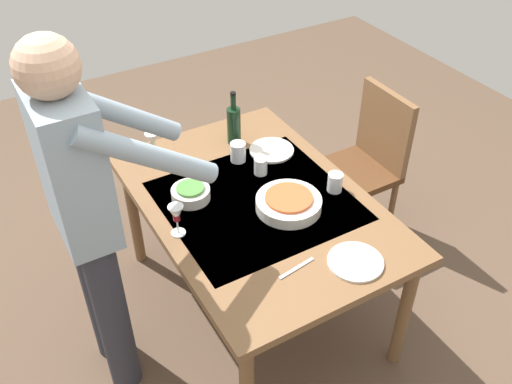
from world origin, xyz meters
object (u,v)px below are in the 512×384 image
object	(u,v)px
water_cup_far_left	(238,152)
water_cup_near_left	(335,182)
chair_near	(368,157)
wine_glass_left	(152,141)
water_cup_near_right	(261,166)
side_bowl_salad	(191,193)
wine_bottle	(234,124)
dinner_plate_near	(272,150)
dining_table	(256,212)
dinner_plate_far	(355,262)
wine_glass_right	(176,215)
person_server	(88,211)
serving_bowl_pasta	(289,203)

from	to	relation	value
water_cup_far_left	water_cup_near_left	bearing A→B (deg)	-147.98
water_cup_far_left	chair_near	bearing A→B (deg)	-97.46
wine_glass_left	water_cup_near_left	bearing A→B (deg)	-136.38
water_cup_near_right	side_bowl_salad	size ratio (longest dim) A/B	0.48
wine_glass_left	water_cup_far_left	bearing A→B (deg)	-122.16
wine_bottle	wine_glass_left	bearing A→B (deg)	80.48
side_bowl_salad	dinner_plate_near	xyz separation A→B (m)	(0.14, -0.53, -0.03)
chair_near	wine_bottle	distance (m)	0.82
dining_table	dinner_plate_far	bearing A→B (deg)	-164.81
dining_table	side_bowl_salad	world-z (taller)	side_bowl_salad
wine_glass_left	wine_glass_right	xyz separation A→B (m)	(-0.58, 0.12, 0.00)
water_cup_far_left	side_bowl_salad	world-z (taller)	water_cup_far_left
person_server	dining_table	bearing A→B (deg)	-91.21
side_bowl_salad	dinner_plate_near	size ratio (longest dim) A/B	0.78
water_cup_near_left	water_cup_far_left	bearing A→B (deg)	32.02
chair_near	dinner_plate_far	bearing A→B (deg)	137.18
person_server	water_cup_near_left	world-z (taller)	person_server
wine_bottle	wine_glass_right	world-z (taller)	wine_bottle
water_cup_far_left	dinner_plate_far	bearing A→B (deg)	-175.65
water_cup_near_left	dinner_plate_near	size ratio (longest dim) A/B	0.40
side_bowl_salad	dinner_plate_near	world-z (taller)	side_bowl_salad
side_bowl_salad	wine_glass_right	bearing A→B (deg)	141.78
person_server	dinner_plate_near	bearing A→B (deg)	-73.94
wine_glass_right	dinner_plate_near	world-z (taller)	wine_glass_right
dining_table	chair_near	xyz separation A→B (m)	(0.22, -0.86, -0.12)
person_server	wine_bottle	distance (m)	1.01
wine_glass_left	dinner_plate_far	xyz separation A→B (m)	(-1.10, -0.43, -0.10)
dining_table	wine_glass_right	xyz separation A→B (m)	(-0.03, 0.40, 0.18)
chair_near	water_cup_far_left	size ratio (longest dim) A/B	9.00
water_cup_far_left	dinner_plate_near	size ratio (longest dim) A/B	0.44
water_cup_near_right	serving_bowl_pasta	size ratio (longest dim) A/B	0.29
wine_glass_right	dinner_plate_far	world-z (taller)	wine_glass_right
dining_table	wine_glass_left	bearing A→B (deg)	26.82
wine_bottle	water_cup_far_left	size ratio (longest dim) A/B	2.93
chair_near	dinner_plate_far	xyz separation A→B (m)	(-0.77, 0.71, 0.20)
wine_glass_left	dinner_plate_far	size ratio (longest dim) A/B	0.66
serving_bowl_pasta	side_bowl_salad	xyz separation A→B (m)	(0.29, 0.35, 0.00)
person_server	wine_glass_left	bearing A→B (deg)	-41.02
serving_bowl_pasta	dinner_plate_far	size ratio (longest dim) A/B	1.30
chair_near	water_cup_near_right	xyz separation A→B (m)	(-0.05, 0.74, 0.24)
wine_glass_left	water_cup_far_left	world-z (taller)	wine_glass_left
water_cup_near_right	dining_table	bearing A→B (deg)	143.78
person_server	dinner_plate_far	bearing A→B (deg)	-122.35
chair_near	serving_bowl_pasta	size ratio (longest dim) A/B	3.03
dining_table	water_cup_near_right	bearing A→B (deg)	-36.22
person_server	serving_bowl_pasta	xyz separation A→B (m)	(-0.14, -0.84, -0.21)
person_server	water_cup_near_left	distance (m)	1.13
serving_bowl_pasta	water_cup_near_left	bearing A→B (deg)	-89.20
person_server	wine_bottle	xyz separation A→B (m)	(0.46, -0.89, -0.13)
dining_table	water_cup_far_left	distance (m)	0.36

